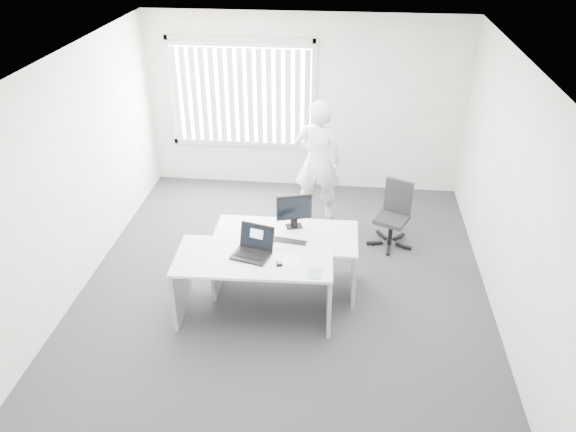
# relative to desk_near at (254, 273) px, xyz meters

# --- Properties ---
(ground) EXTENTS (6.00, 6.00, 0.00)m
(ground) POSITION_rel_desk_near_xyz_m (0.28, 0.44, -0.57)
(ground) COLOR #47464D
(ground) RESTS_ON ground
(wall_back) EXTENTS (5.00, 0.02, 2.80)m
(wall_back) POSITION_rel_desk_near_xyz_m (0.28, 3.44, 0.83)
(wall_back) COLOR white
(wall_back) RESTS_ON ground
(wall_front) EXTENTS (5.00, 0.02, 2.80)m
(wall_front) POSITION_rel_desk_near_xyz_m (0.28, -2.56, 0.83)
(wall_front) COLOR white
(wall_front) RESTS_ON ground
(wall_left) EXTENTS (0.02, 6.00, 2.80)m
(wall_left) POSITION_rel_desk_near_xyz_m (-2.22, 0.44, 0.83)
(wall_left) COLOR white
(wall_left) RESTS_ON ground
(wall_right) EXTENTS (0.02, 6.00, 2.80)m
(wall_right) POSITION_rel_desk_near_xyz_m (2.78, 0.44, 0.83)
(wall_right) COLOR white
(wall_right) RESTS_ON ground
(ceiling) EXTENTS (5.00, 6.00, 0.02)m
(ceiling) POSITION_rel_desk_near_xyz_m (0.28, 0.44, 2.23)
(ceiling) COLOR silver
(ceiling) RESTS_ON wall_back
(window) EXTENTS (2.32, 0.06, 1.76)m
(window) POSITION_rel_desk_near_xyz_m (-0.72, 3.40, 0.98)
(window) COLOR beige
(window) RESTS_ON wall_back
(blinds) EXTENTS (2.20, 0.10, 1.50)m
(blinds) POSITION_rel_desk_near_xyz_m (-0.72, 3.34, 0.95)
(blinds) COLOR silver
(blinds) RESTS_ON wall_back
(desk_near) EXTENTS (1.78, 0.89, 0.80)m
(desk_near) POSITION_rel_desk_near_xyz_m (0.00, 0.00, 0.00)
(desk_near) COLOR silver
(desk_near) RESTS_ON ground
(desk_far) EXTENTS (1.72, 0.82, 0.78)m
(desk_far) POSITION_rel_desk_near_xyz_m (0.29, 0.54, -0.01)
(desk_far) COLOR silver
(desk_far) RESTS_ON ground
(office_chair) EXTENTS (0.69, 0.69, 0.92)m
(office_chair) POSITION_rel_desk_near_xyz_m (1.65, 1.72, -0.29)
(office_chair) COLOR black
(office_chair) RESTS_ON ground
(person) EXTENTS (0.68, 0.45, 1.84)m
(person) POSITION_rel_desk_near_xyz_m (0.56, 2.34, 0.35)
(person) COLOR silver
(person) RESTS_ON ground
(laptop) EXTENTS (0.48, 0.45, 0.31)m
(laptop) POSITION_rel_desk_near_xyz_m (-0.03, 0.00, 0.38)
(laptop) COLOR black
(laptop) RESTS_ON desk_near
(paper_sheet) EXTENTS (0.33, 0.24, 0.00)m
(paper_sheet) POSITION_rel_desk_near_xyz_m (0.38, -0.02, 0.22)
(paper_sheet) COLOR white
(paper_sheet) RESTS_ON desk_near
(mouse) EXTENTS (0.08, 0.12, 0.04)m
(mouse) POSITION_rel_desk_near_xyz_m (0.30, -0.11, 0.25)
(mouse) COLOR #ACACAE
(mouse) RESTS_ON paper_sheet
(booklet) EXTENTS (0.14, 0.19, 0.01)m
(booklet) POSITION_rel_desk_near_xyz_m (0.70, -0.25, 0.23)
(booklet) COLOR white
(booklet) RESTS_ON desk_near
(keyboard) EXTENTS (0.42, 0.19, 0.02)m
(keyboard) POSITION_rel_desk_near_xyz_m (0.37, 0.36, 0.21)
(keyboard) COLOR black
(keyboard) RESTS_ON desk_far
(monitor) EXTENTS (0.45, 0.24, 0.43)m
(monitor) POSITION_rel_desk_near_xyz_m (0.38, 0.73, 0.42)
(monitor) COLOR black
(monitor) RESTS_ON desk_far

